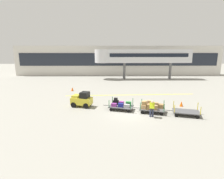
# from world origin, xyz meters

# --- Properties ---
(ground_plane) EXTENTS (120.00, 120.00, 0.00)m
(ground_plane) POSITION_xyz_m (0.00, 0.00, 0.00)
(ground_plane) COLOR gray
(apron_lead_line) EXTENTS (16.91, 1.02, 0.01)m
(apron_lead_line) POSITION_xyz_m (0.74, 6.73, 0.00)
(apron_lead_line) COLOR yellow
(apron_lead_line) RESTS_ON ground_plane
(terminal_building) EXTENTS (46.79, 2.51, 6.67)m
(terminal_building) POSITION_xyz_m (0.00, 25.98, 3.34)
(terminal_building) COLOR beige
(terminal_building) RESTS_ON ground_plane
(jet_bridge) EXTENTS (18.93, 3.00, 5.89)m
(jet_bridge) POSITION_xyz_m (3.80, 19.99, 4.55)
(jet_bridge) COLOR silver
(jet_bridge) RESTS_ON ground_plane
(baggage_tug) EXTENTS (2.32, 1.69, 1.58)m
(baggage_tug) POSITION_xyz_m (-4.89, 1.78, 0.75)
(baggage_tug) COLOR gold
(baggage_tug) RESTS_ON ground_plane
(baggage_cart_lead) EXTENTS (3.08, 1.96, 1.10)m
(baggage_cart_lead) POSITION_xyz_m (-0.89, 0.71, 0.49)
(baggage_cart_lead) COLOR #4C4C4F
(baggage_cart_lead) RESTS_ON ground_plane
(baggage_cart_middle) EXTENTS (3.08, 1.96, 1.11)m
(baggage_cart_middle) POSITION_xyz_m (1.92, -0.04, 0.57)
(baggage_cart_middle) COLOR #4C4C4F
(baggage_cart_middle) RESTS_ON ground_plane
(baggage_cart_tail) EXTENTS (3.08, 1.96, 1.10)m
(baggage_cart_tail) POSITION_xyz_m (4.90, -0.91, 0.35)
(baggage_cart_tail) COLOR #4C4C4F
(baggage_cart_tail) RESTS_ON ground_plane
(baggage_handler) EXTENTS (0.46, 0.47, 1.56)m
(baggage_handler) POSITION_xyz_m (1.70, -1.30, 0.87)
(baggage_handler) COLOR #2D334C
(baggage_handler) RESTS_ON ground_plane
(safety_cone_near) EXTENTS (0.36, 0.36, 0.55)m
(safety_cone_near) POSITION_xyz_m (5.53, 1.77, 0.28)
(safety_cone_near) COLOR #EA590F
(safety_cone_near) RESTS_ON ground_plane
(safety_cone_far) EXTENTS (0.36, 0.36, 0.55)m
(safety_cone_far) POSITION_xyz_m (-7.41, 9.17, 0.28)
(safety_cone_far) COLOR #EA590F
(safety_cone_far) RESTS_ON ground_plane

